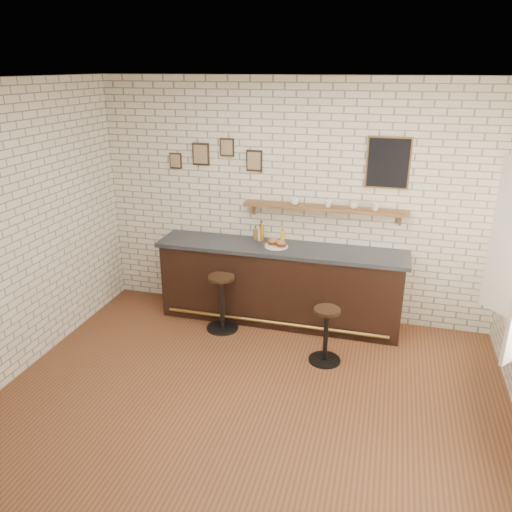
% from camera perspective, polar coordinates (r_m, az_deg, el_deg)
% --- Properties ---
extents(ground, '(5.00, 5.00, 0.00)m').
position_cam_1_polar(ground, '(5.15, -0.69, -16.03)').
color(ground, brown).
rests_on(ground, ground).
extents(bar_counter, '(3.10, 0.65, 1.01)m').
position_cam_1_polar(bar_counter, '(6.34, 2.73, -3.20)').
color(bar_counter, black).
rests_on(bar_counter, ground).
extents(sandwich_plate, '(0.28, 0.28, 0.01)m').
position_cam_1_polar(sandwich_plate, '(6.14, 2.33, 1.11)').
color(sandwich_plate, white).
rests_on(sandwich_plate, bar_counter).
extents(ciabatta_sandwich, '(0.27, 0.19, 0.08)m').
position_cam_1_polar(ciabatta_sandwich, '(6.12, 2.44, 1.51)').
color(ciabatta_sandwich, '#B27949').
rests_on(ciabatta_sandwich, sandwich_plate).
extents(potato_chips, '(0.27, 0.19, 0.00)m').
position_cam_1_polar(potato_chips, '(6.14, 2.21, 1.17)').
color(potato_chips, gold).
rests_on(potato_chips, sandwich_plate).
extents(bitters_bottle_brown, '(0.06, 0.06, 0.19)m').
position_cam_1_polar(bitters_bottle_brown, '(6.35, -0.06, 2.49)').
color(bitters_bottle_brown, brown).
rests_on(bitters_bottle_brown, bar_counter).
extents(bitters_bottle_white, '(0.05, 0.05, 0.21)m').
position_cam_1_polar(bitters_bottle_white, '(6.33, 0.44, 2.53)').
color(bitters_bottle_white, white).
rests_on(bitters_bottle_white, bar_counter).
extents(bitters_bottle_amber, '(0.06, 0.06, 0.26)m').
position_cam_1_polar(bitters_bottle_amber, '(6.32, 0.66, 2.67)').
color(bitters_bottle_amber, '#955C18').
rests_on(bitters_bottle_amber, bar_counter).
extents(condiment_bottle_yellow, '(0.05, 0.05, 0.18)m').
position_cam_1_polar(condiment_bottle_yellow, '(6.27, 3.04, 2.19)').
color(condiment_bottle_yellow, gold).
rests_on(condiment_bottle_yellow, bar_counter).
extents(bar_stool_left, '(0.40, 0.40, 0.72)m').
position_cam_1_polar(bar_stool_left, '(6.18, -3.92, -5.14)').
color(bar_stool_left, black).
rests_on(bar_stool_left, ground).
extents(bar_stool_right, '(0.36, 0.36, 0.65)m').
position_cam_1_polar(bar_stool_right, '(5.59, 7.99, -8.75)').
color(bar_stool_right, black).
rests_on(bar_stool_right, ground).
extents(wall_shelf, '(2.00, 0.18, 0.18)m').
position_cam_1_polar(wall_shelf, '(6.12, 7.79, 5.41)').
color(wall_shelf, brown).
rests_on(wall_shelf, ground).
extents(shelf_cup_a, '(0.14, 0.14, 0.09)m').
position_cam_1_polar(shelf_cup_a, '(6.16, 4.45, 6.27)').
color(shelf_cup_a, white).
rests_on(shelf_cup_a, wall_shelf).
extents(shelf_cup_b, '(0.11, 0.11, 0.08)m').
position_cam_1_polar(shelf_cup_b, '(6.10, 8.24, 5.95)').
color(shelf_cup_b, white).
rests_on(shelf_cup_b, wall_shelf).
extents(shelf_cup_c, '(0.15, 0.15, 0.09)m').
position_cam_1_polar(shelf_cup_c, '(6.07, 11.11, 5.72)').
color(shelf_cup_c, white).
rests_on(shelf_cup_c, wall_shelf).
extents(shelf_cup_d, '(0.11, 0.11, 0.09)m').
position_cam_1_polar(shelf_cup_d, '(6.06, 13.50, 5.53)').
color(shelf_cup_d, white).
rests_on(shelf_cup_d, wall_shelf).
extents(back_wall_decor, '(2.96, 0.02, 0.56)m').
position_cam_1_polar(back_wall_decor, '(6.09, 6.52, 10.88)').
color(back_wall_decor, black).
rests_on(back_wall_decor, ground).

